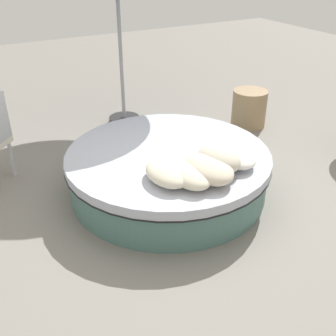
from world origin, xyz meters
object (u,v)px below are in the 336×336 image
round_bed (168,171)px  throw_pillow_4 (231,155)px  throw_pillow_1 (189,175)px  throw_pillow_2 (208,169)px  throw_pillow_3 (219,159)px  throw_pillow_0 (168,173)px  side_table (249,108)px

round_bed → throw_pillow_4: bearing=42.3°
round_bed → throw_pillow_4: 0.71m
round_bed → throw_pillow_1: (0.61, -0.12, 0.30)m
throw_pillow_2 → throw_pillow_3: bearing=117.0°
throw_pillow_4 → throw_pillow_2: bearing=-68.3°
throw_pillow_2 → throw_pillow_3: throw_pillow_3 is taller
throw_pillow_1 → throw_pillow_4: (-0.13, 0.55, -0.00)m
throw_pillow_0 → throw_pillow_1: throw_pillow_0 is taller
throw_pillow_4 → side_table: throw_pillow_4 is taller
throw_pillow_0 → side_table: bearing=124.5°
throw_pillow_1 → throw_pillow_3: (-0.08, 0.36, 0.03)m
throw_pillow_2 → side_table: (-1.59, 1.77, -0.29)m
round_bed → throw_pillow_3: (0.53, 0.24, 0.33)m
throw_pillow_0 → throw_pillow_4: 0.70m
throw_pillow_0 → throw_pillow_3: size_ratio=1.11×
throw_pillow_1 → throw_pillow_2: 0.19m
throw_pillow_0 → throw_pillow_4: throw_pillow_0 is taller
throw_pillow_0 → side_table: (-1.45, 2.11, -0.28)m
round_bed → throw_pillow_0: (0.48, -0.27, 0.30)m
throw_pillow_3 → round_bed: bearing=-155.6°
throw_pillow_3 → throw_pillow_4: (-0.06, 0.19, -0.04)m
throw_pillow_2 → throw_pillow_4: 0.39m
throw_pillow_2 → side_table: size_ratio=1.06×
throw_pillow_2 → throw_pillow_4: bearing=111.7°
round_bed → side_table: 2.08m
throw_pillow_1 → throw_pillow_3: 0.37m
throw_pillow_0 → side_table: throw_pillow_0 is taller
throw_pillow_3 → throw_pillow_4: size_ratio=0.83×
side_table → throw_pillow_1: bearing=-51.2°
throw_pillow_3 → throw_pillow_1: bearing=-78.2°
throw_pillow_2 → throw_pillow_3: size_ratio=1.18×
throw_pillow_4 → side_table: (-1.44, 1.41, -0.27)m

